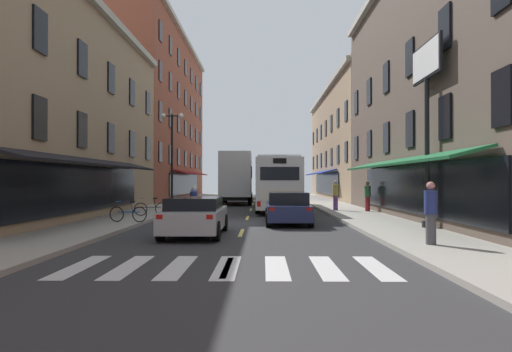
{
  "coord_description": "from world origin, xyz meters",
  "views": [
    {
      "loc": [
        0.8,
        -19.89,
        1.93
      ],
      "look_at": [
        0.4,
        5.56,
        2.18
      ],
      "focal_mm": 31.23,
      "sensor_mm": 36.0,
      "label": 1
    }
  ],
  "objects_px": {
    "bicycle_near": "(151,208)",
    "street_lamp_twin": "(172,156)",
    "pedestrian_mid": "(431,212)",
    "sedan_far": "(288,208)",
    "box_truck": "(237,179)",
    "pedestrian_near": "(368,195)",
    "transit_bus": "(276,183)",
    "billboard_sign": "(427,87)",
    "sedan_mid": "(242,193)",
    "motorcycle_rider": "(194,206)",
    "bicycle_mid": "(128,214)",
    "sedan_near": "(195,216)",
    "pedestrian_far": "(336,195)"
  },
  "relations": [
    {
      "from": "bicycle_near",
      "to": "pedestrian_near",
      "type": "relative_size",
      "value": 0.99
    },
    {
      "from": "bicycle_near",
      "to": "pedestrian_far",
      "type": "xyz_separation_m",
      "value": [
        10.02,
        4.23,
        0.57
      ]
    },
    {
      "from": "bicycle_near",
      "to": "street_lamp_twin",
      "type": "bearing_deg",
      "value": 89.22
    },
    {
      "from": "pedestrian_near",
      "to": "billboard_sign",
      "type": "bearing_deg",
      "value": 102.18
    },
    {
      "from": "motorcycle_rider",
      "to": "transit_bus",
      "type": "bearing_deg",
      "value": 64.66
    },
    {
      "from": "street_lamp_twin",
      "to": "pedestrian_mid",
      "type": "bearing_deg",
      "value": -55.05
    },
    {
      "from": "billboard_sign",
      "to": "sedan_mid",
      "type": "distance_m",
      "value": 29.78
    },
    {
      "from": "billboard_sign",
      "to": "sedan_near",
      "type": "distance_m",
      "value": 9.98
    },
    {
      "from": "pedestrian_far",
      "to": "pedestrian_mid",
      "type": "bearing_deg",
      "value": -65.24
    },
    {
      "from": "sedan_mid",
      "to": "pedestrian_near",
      "type": "relative_size",
      "value": 2.78
    },
    {
      "from": "pedestrian_mid",
      "to": "sedan_far",
      "type": "bearing_deg",
      "value": 146.18
    },
    {
      "from": "sedan_near",
      "to": "sedan_far",
      "type": "height_order",
      "value": "sedan_far"
    },
    {
      "from": "transit_bus",
      "to": "pedestrian_far",
      "type": "xyz_separation_m",
      "value": [
        3.46,
        -2.74,
        -0.67
      ]
    },
    {
      "from": "sedan_near",
      "to": "sedan_far",
      "type": "xyz_separation_m",
      "value": [
        3.45,
        4.15,
        0.02
      ]
    },
    {
      "from": "pedestrian_near",
      "to": "pedestrian_mid",
      "type": "xyz_separation_m",
      "value": [
        -1.39,
        -13.45,
        -0.01
      ]
    },
    {
      "from": "transit_bus",
      "to": "bicycle_near",
      "type": "height_order",
      "value": "transit_bus"
    },
    {
      "from": "pedestrian_mid",
      "to": "sedan_mid",
      "type": "bearing_deg",
      "value": 131.14
    },
    {
      "from": "transit_bus",
      "to": "motorcycle_rider",
      "type": "distance_m",
      "value": 9.67
    },
    {
      "from": "sedan_near",
      "to": "street_lamp_twin",
      "type": "bearing_deg",
      "value": 105.39
    },
    {
      "from": "pedestrian_near",
      "to": "pedestrian_mid",
      "type": "distance_m",
      "value": 13.52
    },
    {
      "from": "box_truck",
      "to": "pedestrian_near",
      "type": "height_order",
      "value": "box_truck"
    },
    {
      "from": "sedan_near",
      "to": "sedan_mid",
      "type": "bearing_deg",
      "value": 89.55
    },
    {
      "from": "pedestrian_far",
      "to": "sedan_far",
      "type": "bearing_deg",
      "value": -91.32
    },
    {
      "from": "sedan_far",
      "to": "street_lamp_twin",
      "type": "relative_size",
      "value": 0.73
    },
    {
      "from": "pedestrian_near",
      "to": "motorcycle_rider",
      "type": "bearing_deg",
      "value": 40.22
    },
    {
      "from": "sedan_mid",
      "to": "bicycle_near",
      "type": "xyz_separation_m",
      "value": [
        -3.54,
        -22.7,
        -0.19
      ]
    },
    {
      "from": "sedan_near",
      "to": "transit_bus",
      "type": "bearing_deg",
      "value": 76.91
    },
    {
      "from": "box_truck",
      "to": "sedan_far",
      "type": "relative_size",
      "value": 1.73
    },
    {
      "from": "transit_bus",
      "to": "motorcycle_rider",
      "type": "bearing_deg",
      "value": -115.34
    },
    {
      "from": "sedan_near",
      "to": "pedestrian_near",
      "type": "bearing_deg",
      "value": 51.13
    },
    {
      "from": "pedestrian_near",
      "to": "street_lamp_twin",
      "type": "bearing_deg",
      "value": 4.85
    },
    {
      "from": "transit_bus",
      "to": "bicycle_mid",
      "type": "xyz_separation_m",
      "value": [
        -6.68,
        -10.43,
        -1.24
      ]
    },
    {
      "from": "bicycle_mid",
      "to": "street_lamp_twin",
      "type": "xyz_separation_m",
      "value": [
        0.19,
        8.22,
        2.9
      ]
    },
    {
      "from": "pedestrian_far",
      "to": "street_lamp_twin",
      "type": "xyz_separation_m",
      "value": [
        -9.95,
        0.52,
        2.33
      ]
    },
    {
      "from": "billboard_sign",
      "to": "sedan_near",
      "type": "height_order",
      "value": "billboard_sign"
    },
    {
      "from": "sedan_far",
      "to": "motorcycle_rider",
      "type": "relative_size",
      "value": 2.08
    },
    {
      "from": "box_truck",
      "to": "pedestrian_near",
      "type": "bearing_deg",
      "value": -50.68
    },
    {
      "from": "sedan_near",
      "to": "sedan_far",
      "type": "distance_m",
      "value": 5.4
    },
    {
      "from": "bicycle_near",
      "to": "bicycle_mid",
      "type": "distance_m",
      "value": 3.47
    },
    {
      "from": "billboard_sign",
      "to": "motorcycle_rider",
      "type": "distance_m",
      "value": 11.26
    },
    {
      "from": "sedan_near",
      "to": "pedestrian_far",
      "type": "xyz_separation_m",
      "value": [
        6.71,
        11.24,
        0.37
      ]
    },
    {
      "from": "bicycle_near",
      "to": "motorcycle_rider",
      "type": "bearing_deg",
      "value": -35.14
    },
    {
      "from": "billboard_sign",
      "to": "sedan_mid",
      "type": "height_order",
      "value": "billboard_sign"
    },
    {
      "from": "pedestrian_mid",
      "to": "pedestrian_far",
      "type": "bearing_deg",
      "value": 120.73
    },
    {
      "from": "transit_bus",
      "to": "pedestrian_near",
      "type": "height_order",
      "value": "transit_bus"
    },
    {
      "from": "bicycle_near",
      "to": "bicycle_mid",
      "type": "relative_size",
      "value": 1.0
    },
    {
      "from": "bicycle_mid",
      "to": "pedestrian_mid",
      "type": "relative_size",
      "value": 0.97
    },
    {
      "from": "pedestrian_near",
      "to": "sedan_near",
      "type": "bearing_deg",
      "value": 62.23
    },
    {
      "from": "box_truck",
      "to": "pedestrian_far",
      "type": "height_order",
      "value": "box_truck"
    },
    {
      "from": "box_truck",
      "to": "motorcycle_rider",
      "type": "bearing_deg",
      "value": -94.13
    }
  ]
}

